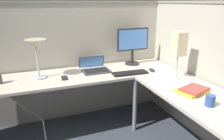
{
  "coord_description": "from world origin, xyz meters",
  "views": [
    {
      "loc": [
        -0.97,
        -1.98,
        1.57
      ],
      "look_at": [
        -0.1,
        0.28,
        0.8
      ],
      "focal_mm": 34.67,
      "sensor_mm": 36.0,
      "label": 1
    }
  ],
  "objects": [
    {
      "name": "cubicle_wall_right",
      "position": [
        0.87,
        -0.27,
        0.79
      ],
      "size": [
        0.12,
        2.37,
        1.58
      ],
      "color": "#A8A393",
      "rests_on": "ground"
    },
    {
      "name": "desk",
      "position": [
        -0.15,
        -0.05,
        0.63
      ],
      "size": [
        2.35,
        2.15,
        0.73
      ],
      "color": "beige",
      "rests_on": "ground"
    },
    {
      "name": "coffee_mug",
      "position": [
        0.39,
        -0.74,
        0.78
      ],
      "size": [
        0.08,
        0.08,
        0.1
      ],
      "primitive_type": "cylinder",
      "color": "#2D4C8C",
      "rests_on": "desk"
    },
    {
      "name": "cubicle_wall_back",
      "position": [
        -0.36,
        0.87,
        0.79
      ],
      "size": [
        2.57,
        0.12,
        1.58
      ],
      "color": "#A8A393",
      "rests_on": "ground"
    },
    {
      "name": "desk_lamp_paper",
      "position": [
        0.56,
        -0.07,
        1.11
      ],
      "size": [
        0.13,
        0.13,
        0.53
      ],
      "color": "#B7BABF",
      "rests_on": "desk"
    },
    {
      "name": "keyboard",
      "position": [
        0.13,
        0.26,
        0.74
      ],
      "size": [
        0.44,
        0.16,
        0.02
      ],
      "primitive_type": "cube",
      "rotation": [
        0.0,
        0.0,
        -0.04
      ],
      "color": "black",
      "rests_on": "desk"
    },
    {
      "name": "laptop",
      "position": [
        -0.23,
        0.59,
        0.75
      ],
      "size": [
        0.34,
        0.38,
        0.22
      ],
      "color": "#38383D",
      "rests_on": "desk"
    },
    {
      "name": "book_stack",
      "position": [
        0.46,
        -0.46,
        0.75
      ],
      "size": [
        0.33,
        0.27,
        0.04
      ],
      "color": "yellow",
      "rests_on": "desk"
    },
    {
      "name": "ground_plane",
      "position": [
        0.0,
        0.0,
        0.0
      ],
      "size": [
        6.8,
        6.8,
        0.0
      ],
      "primitive_type": "plane",
      "color": "#383D47"
    },
    {
      "name": "computer_mouse",
      "position": [
        0.43,
        0.26,
        0.75
      ],
      "size": [
        0.06,
        0.1,
        0.03
      ],
      "primitive_type": "ellipsoid",
      "color": "#232326",
      "rests_on": "desk"
    },
    {
      "name": "cell_phone",
      "position": [
        -0.64,
        0.39,
        0.73
      ],
      "size": [
        0.08,
        0.15,
        0.01
      ],
      "primitive_type": "cube",
      "rotation": [
        0.0,
        0.0,
        -0.06
      ],
      "color": "black",
      "rests_on": "desk"
    },
    {
      "name": "desk_lamp_dome",
      "position": [
        -0.91,
        0.51,
        1.09
      ],
      "size": [
        0.24,
        0.24,
        0.44
      ],
      "color": "#B7BABF",
      "rests_on": "desk"
    },
    {
      "name": "monitor",
      "position": [
        0.34,
        0.64,
        1.02
      ],
      "size": [
        0.46,
        0.2,
        0.5
      ],
      "color": "#232326",
      "rests_on": "desk"
    }
  ]
}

